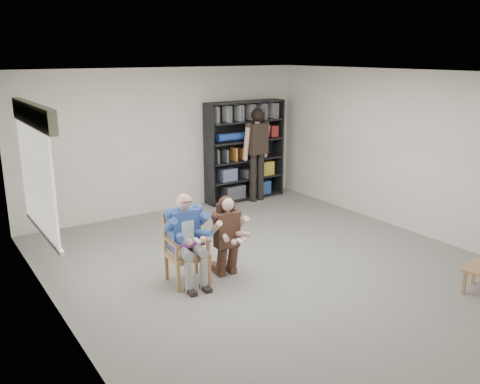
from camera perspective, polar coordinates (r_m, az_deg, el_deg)
room_shell at (r=7.15m, az=4.00°, el=1.88°), size 6.00×7.00×2.80m
floor at (r=7.60m, az=3.80°, el=-8.44°), size 6.00×7.00×0.01m
window_left at (r=6.79m, az=-21.74°, el=2.07°), size 0.16×2.00×1.75m
armchair at (r=6.97m, az=-5.97°, el=-6.39°), size 0.61×0.59×0.98m
seated_man at (r=6.92m, az=-6.01°, el=-5.26°), size 0.60×0.80×1.27m
kneeling_woman at (r=7.11m, az=-1.39°, el=-5.07°), size 0.55×0.82×1.16m
bookshelf at (r=10.80m, az=0.56°, el=4.62°), size 1.80×0.38×2.10m
standing_man at (r=10.70m, az=1.92°, el=4.10°), size 0.63×0.38×1.95m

